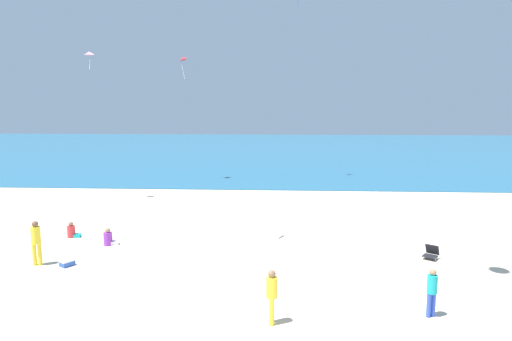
{
  "coord_description": "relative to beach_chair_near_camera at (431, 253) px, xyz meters",
  "views": [
    {
      "loc": [
        0.85,
        -9.25,
        6.21
      ],
      "look_at": [
        0.0,
        6.08,
        3.94
      ],
      "focal_mm": 31.44,
      "sensor_mm": 36.0,
      "label": 1
    }
  ],
  "objects": [
    {
      "name": "cooler_box",
      "position": [
        -14.38,
        -1.62,
        -0.13
      ],
      "size": [
        0.59,
        0.62,
        0.23
      ],
      "rotation": [
        0.0,
        0.0,
        4.13
      ],
      "color": "#2D56B7",
      "rests_on": "ground_plane"
    },
    {
      "name": "ground_plane",
      "position": [
        -6.98,
        1.41,
        -0.25
      ],
      "size": [
        120.0,
        120.0,
        0.0
      ],
      "primitive_type": "plane",
      "color": "beige"
    },
    {
      "name": "person_5",
      "position": [
        -15.92,
        2.07,
        0.03
      ],
      "size": [
        0.63,
        0.4,
        0.76
      ],
      "rotation": [
        0.0,
        0.0,
        0.12
      ],
      "color": "red",
      "rests_on": "ground_plane"
    },
    {
      "name": "beach_chair_near_camera",
      "position": [
        0.0,
        0.0,
        0.0
      ],
      "size": [
        0.78,
        0.8,
        0.57
      ],
      "rotation": [
        0.0,
        0.0,
        4.1
      ],
      "color": "black",
      "rests_on": "ground_plane"
    },
    {
      "name": "person_3",
      "position": [
        -1.68,
        -5.12,
        0.6
      ],
      "size": [
        0.38,
        0.38,
        1.47
      ],
      "rotation": [
        0.0,
        0.0,
        5.11
      ],
      "color": "blue",
      "rests_on": "ground_plane"
    },
    {
      "name": "person_4",
      "position": [
        -6.35,
        -5.82,
        0.68
      ],
      "size": [
        0.33,
        0.33,
        1.6
      ],
      "rotation": [
        0.0,
        0.0,
        0.02
      ],
      "color": "yellow",
      "rests_on": "ground_plane"
    },
    {
      "name": "kite_pink",
      "position": [
        -18.03,
        9.99,
        9.08
      ],
      "size": [
        0.61,
        0.49,
        1.08
      ],
      "rotation": [
        0.0,
        0.0,
        6.06
      ],
      "color": "pink"
    },
    {
      "name": "ocean_water",
      "position": [
        -6.98,
        44.16,
        -0.22
      ],
      "size": [
        120.0,
        60.0,
        0.05
      ],
      "primitive_type": "cube",
      "color": "#236084",
      "rests_on": "ground_plane"
    },
    {
      "name": "person_0",
      "position": [
        -15.56,
        -1.61,
        0.77
      ],
      "size": [
        0.42,
        0.42,
        1.77
      ],
      "rotation": [
        0.0,
        0.0,
        4.92
      ],
      "color": "yellow",
      "rests_on": "ground_plane"
    },
    {
      "name": "person_1",
      "position": [
        -13.73,
        1.01,
        0.05
      ],
      "size": [
        0.71,
        0.53,
        0.8
      ],
      "rotation": [
        0.0,
        0.0,
        0.33
      ],
      "color": "purple",
      "rests_on": "ground_plane"
    },
    {
      "name": "kite_red",
      "position": [
        -13.88,
        17.73,
        9.5
      ],
      "size": [
        0.55,
        0.69,
        1.81
      ],
      "rotation": [
        0.0,
        0.0,
        4.67
      ],
      "color": "red"
    }
  ]
}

